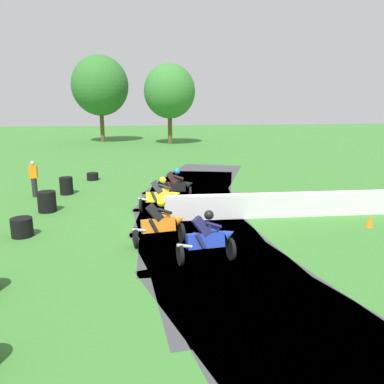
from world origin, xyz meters
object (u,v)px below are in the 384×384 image
object	(u,v)px
tire_stack_far	(22,227)
track_marshal	(34,179)
traffic_cone	(370,221)
motorcycle_fourth_blue	(208,238)
tire_stack_mid_a	(66,186)
motorcycle_chase_yellow	(161,196)
motorcycle_trailing_orange	(160,223)
tire_stack_mid_b	(47,202)
tire_stack_near	(93,176)
motorcycle_lead_black	(176,185)

from	to	relation	value
tire_stack_far	track_marshal	world-z (taller)	track_marshal
traffic_cone	motorcycle_fourth_blue	bearing A→B (deg)	-161.41
motorcycle_fourth_blue	track_marshal	world-z (taller)	track_marshal
tire_stack_mid_a	track_marshal	size ratio (longest dim) A/B	0.49
tire_stack_mid_a	motorcycle_chase_yellow	bearing A→B (deg)	-40.49
motorcycle_trailing_orange	tire_stack_mid_b	size ratio (longest dim) A/B	2.09
motorcycle_trailing_orange	tire_stack_near	xyz separation A→B (m)	(-3.07, 10.24, -0.45)
motorcycle_trailing_orange	track_marshal	size ratio (longest dim) A/B	1.02
track_marshal	tire_stack_mid_a	bearing A→B (deg)	13.09
motorcycle_chase_yellow	motorcycle_fourth_blue	bearing A→B (deg)	-79.51
tire_stack_far	track_marshal	bearing A→B (deg)	99.61
tire_stack_far	traffic_cone	size ratio (longest dim) A/B	1.52
tire_stack_mid_a	traffic_cone	xyz separation A→B (m)	(11.06, -6.45, -0.18)
traffic_cone	tire_stack_far	bearing A→B (deg)	176.46
motorcycle_trailing_orange	tire_stack_mid_b	distance (m)	5.82
motorcycle_trailing_orange	motorcycle_lead_black	bearing A→B (deg)	79.10
motorcycle_chase_yellow	tire_stack_near	size ratio (longest dim) A/B	2.74
motorcycle_lead_black	tire_stack_mid_a	size ratio (longest dim) A/B	2.13
tire_stack_far	track_marshal	distance (m)	5.54
tire_stack_mid_b	traffic_cone	distance (m)	11.84
motorcycle_chase_yellow	tire_stack_mid_b	xyz separation A→B (m)	(-4.38, 0.63, -0.24)
motorcycle_chase_yellow	track_marshal	xyz separation A→B (m)	(-5.47, 3.23, 0.18)
tire_stack_near	tire_stack_mid_b	distance (m)	6.25
tire_stack_mid_b	motorcycle_chase_yellow	bearing A→B (deg)	-8.19
motorcycle_lead_black	tire_stack_mid_a	world-z (taller)	motorcycle_lead_black
track_marshal	tire_stack_far	bearing A→B (deg)	-80.39
track_marshal	motorcycle_trailing_orange	bearing A→B (deg)	-52.02
motorcycle_chase_yellow	track_marshal	size ratio (longest dim) A/B	1.05
tire_stack_mid_a	motorcycle_fourth_blue	bearing A→B (deg)	-59.15
motorcycle_trailing_orange	tire_stack_near	distance (m)	10.70
tire_stack_near	track_marshal	xyz separation A→B (m)	(-2.16, -3.55, 0.62)
tire_stack_mid_a	tire_stack_far	world-z (taller)	tire_stack_mid_a
tire_stack_mid_b	track_marshal	bearing A→B (deg)	112.59
motorcycle_trailing_orange	traffic_cone	xyz separation A→B (m)	(7.16, 0.54, -0.43)
tire_stack_far	traffic_cone	distance (m)	11.49
motorcycle_trailing_orange	motorcycle_fourth_blue	size ratio (longest dim) A/B	1.00
motorcycle_fourth_blue	tire_stack_near	world-z (taller)	motorcycle_fourth_blue
motorcycle_lead_black	tire_stack_far	size ratio (longest dim) A/B	2.55
motorcycle_fourth_blue	tire_stack_mid_a	xyz separation A→B (m)	(-5.06, 8.47, -0.25)
motorcycle_chase_yellow	motorcycle_trailing_orange	xyz separation A→B (m)	(-0.25, -3.46, 0.01)
motorcycle_trailing_orange	tire_stack_mid_a	xyz separation A→B (m)	(-3.90, 7.00, -0.25)
motorcycle_lead_black	motorcycle_trailing_orange	size ratio (longest dim) A/B	1.02
motorcycle_lead_black	tire_stack_far	bearing A→B (deg)	-143.48
motorcycle_lead_black	tire_stack_mid_b	world-z (taller)	motorcycle_lead_black
motorcycle_chase_yellow	track_marshal	distance (m)	6.35
motorcycle_lead_black	motorcycle_trailing_orange	world-z (taller)	motorcycle_lead_black
motorcycle_trailing_orange	tire_stack_far	size ratio (longest dim) A/B	2.50
motorcycle_trailing_orange	tire_stack_near	size ratio (longest dim) A/B	2.68
motorcycle_trailing_orange	motorcycle_fourth_blue	world-z (taller)	motorcycle_fourth_blue
tire_stack_near	traffic_cone	xyz separation A→B (m)	(10.23, -9.70, 0.02)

